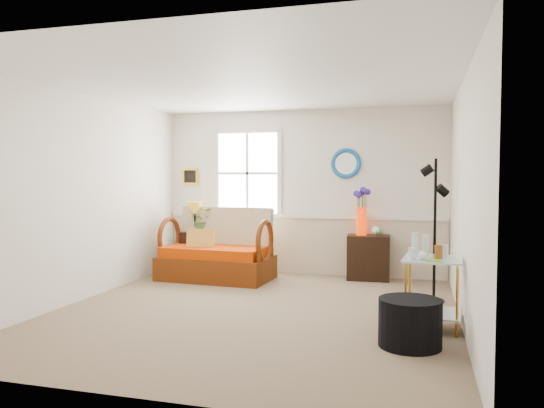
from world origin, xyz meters
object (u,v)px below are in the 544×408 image
(cabinet, at_px, (368,257))
(side_table, at_px, (432,293))
(loveseat, at_px, (216,244))
(lamp_stand, at_px, (193,252))
(ottoman, at_px, (410,323))
(floor_lamp, at_px, (435,231))

(cabinet, height_order, side_table, side_table)
(loveseat, xyz_separation_m, side_table, (3.08, -1.82, -0.17))
(cabinet, relative_size, side_table, 0.92)
(loveseat, bearing_deg, lamp_stand, 149.50)
(cabinet, relative_size, ottoman, 1.17)
(ottoman, bearing_deg, floor_lamp, 82.38)
(side_table, xyz_separation_m, ottoman, (-0.20, -0.65, -0.14))
(cabinet, distance_m, ottoman, 3.15)
(lamp_stand, distance_m, floor_lamp, 3.83)
(lamp_stand, bearing_deg, ottoman, -39.62)
(cabinet, xyz_separation_m, side_table, (0.87, -2.42, 0.03))
(cabinet, bearing_deg, lamp_stand, -178.13)
(loveseat, distance_m, cabinet, 2.30)
(ottoman, bearing_deg, cabinet, 102.23)
(loveseat, bearing_deg, floor_lamp, -7.86)
(lamp_stand, xyz_separation_m, ottoman, (3.41, -2.83, -0.12))
(cabinet, relative_size, floor_lamp, 0.38)
(loveseat, xyz_separation_m, lamp_stand, (-0.54, 0.36, -0.20))
(lamp_stand, bearing_deg, loveseat, -33.53)
(cabinet, xyz_separation_m, floor_lamp, (0.92, -1.20, 0.55))
(cabinet, bearing_deg, floor_lamp, -55.98)
(cabinet, xyz_separation_m, ottoman, (0.67, -3.07, -0.11))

